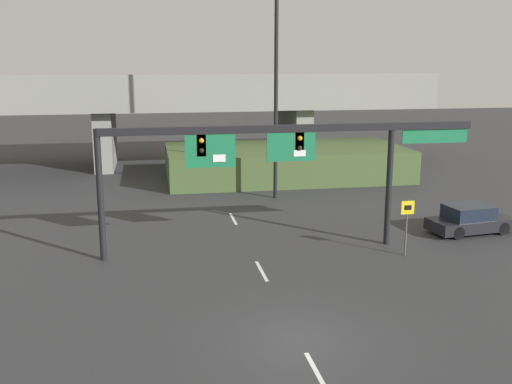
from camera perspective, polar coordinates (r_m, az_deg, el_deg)
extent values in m
plane|color=#2D2D30|center=(19.35, 4.00, -13.67)|extent=(160.00, 160.00, 0.00)
cube|color=silver|center=(17.47, 5.85, -16.79)|extent=(0.14, 2.40, 0.01)
cube|color=silver|center=(24.84, 0.53, -7.53)|extent=(0.14, 2.40, 0.01)
cube|color=silver|center=(32.67, -2.19, -2.56)|extent=(0.14, 2.40, 0.01)
cube|color=silver|center=(40.70, -3.84, 0.47)|extent=(0.14, 2.40, 0.01)
cube|color=silver|center=(48.82, -4.94, 2.49)|extent=(0.14, 2.40, 0.01)
cylinder|color=black|center=(26.22, -14.61, -0.36)|extent=(0.28, 0.28, 5.71)
cylinder|color=black|center=(28.29, 12.56, 0.69)|extent=(0.28, 0.28, 5.71)
cube|color=black|center=(26.43, 3.55, 6.06)|extent=(16.75, 0.32, 0.32)
cube|color=black|center=(25.85, -5.25, 4.47)|extent=(0.40, 0.28, 0.95)
sphere|color=orange|center=(25.65, -5.23, 4.89)|extent=(0.22, 0.22, 0.22)
sphere|color=black|center=(25.71, -5.21, 3.95)|extent=(0.22, 0.22, 0.22)
cube|color=black|center=(26.57, 4.11, 4.71)|extent=(0.40, 0.28, 0.95)
sphere|color=orange|center=(26.38, 4.21, 5.12)|extent=(0.22, 0.22, 0.22)
sphere|color=black|center=(26.44, 4.19, 4.20)|extent=(0.22, 0.22, 0.22)
cube|color=#196B42|center=(25.83, -4.38, 3.93)|extent=(2.17, 0.08, 1.44)
cube|color=white|center=(25.87, -3.52, 3.23)|extent=(0.54, 0.03, 0.32)
cube|color=#196B42|center=(26.41, 3.36, 4.32)|extent=(2.17, 0.08, 1.27)
cube|color=white|center=(26.50, 4.17, 3.71)|extent=(0.54, 0.03, 0.28)
cube|color=#196B42|center=(28.75, 16.66, 5.13)|extent=(3.18, 0.07, 0.64)
cylinder|color=#4C4C4C|center=(27.20, 14.12, -3.31)|extent=(0.08, 0.08, 2.54)
cube|color=yellow|center=(26.93, 14.26, -1.45)|extent=(0.60, 0.03, 0.60)
cube|color=black|center=(26.91, 14.27, -1.45)|extent=(0.33, 0.01, 0.21)
cylinder|color=black|center=(36.58, 1.94, 12.63)|extent=(0.24, 0.24, 17.13)
cube|color=gray|center=(49.60, -5.22, 9.13)|extent=(36.65, 9.33, 1.86)
cube|color=gray|center=(45.10, -4.74, 10.55)|extent=(36.65, 0.40, 0.90)
cube|color=gray|center=(49.83, -14.13, 5.06)|extent=(1.40, 7.46, 4.65)
cube|color=gray|center=(51.18, 3.61, 5.61)|extent=(1.40, 7.46, 4.65)
cube|color=#42562D|center=(43.76, 2.83, 2.83)|extent=(17.12, 8.39, 2.25)
cube|color=black|center=(31.89, 19.75, -2.87)|extent=(4.41, 2.36, 0.57)
cube|color=black|center=(31.64, 19.59, -1.81)|extent=(2.38, 1.92, 0.68)
cylinder|color=black|center=(33.32, 20.69, -2.52)|extent=(0.66, 0.30, 0.64)
cylinder|color=black|center=(32.12, 22.46, -3.22)|extent=(0.66, 0.30, 0.64)
cylinder|color=black|center=(31.81, 16.98, -2.95)|extent=(0.66, 0.30, 0.64)
cylinder|color=black|center=(30.54, 18.68, -3.71)|extent=(0.66, 0.30, 0.64)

